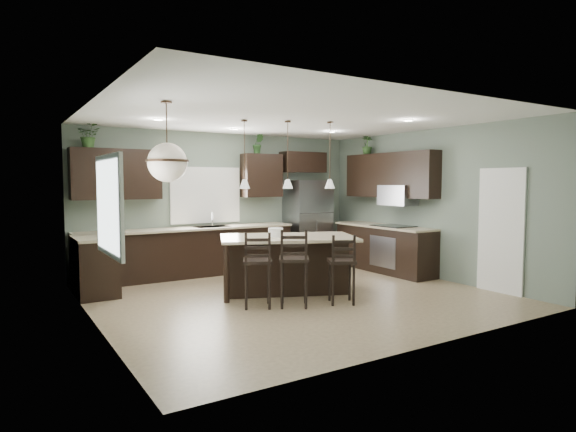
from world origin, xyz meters
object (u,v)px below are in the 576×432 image
(plant_back_left, at_px, (89,136))
(bar_stool_center, at_px, (294,268))
(bar_stool_left, at_px, (258,269))
(bar_stool_right, at_px, (342,269))
(serving_dish, at_px, (276,232))
(refrigerator, at_px, (307,222))
(kitchen_island, at_px, (288,264))

(plant_back_left, bearing_deg, bar_stool_center, -54.14)
(bar_stool_left, bearing_deg, plant_back_left, 148.57)
(bar_stool_right, bearing_deg, serving_dish, 140.91)
(refrigerator, distance_m, bar_stool_center, 3.71)
(kitchen_island, distance_m, bar_stool_right, 1.09)
(bar_stool_left, bearing_deg, refrigerator, 71.88)
(bar_stool_center, distance_m, bar_stool_right, 0.73)
(kitchen_island, xyz_separation_m, bar_stool_left, (-0.88, -0.58, 0.09))
(kitchen_island, relative_size, serving_dish, 9.04)
(serving_dish, relative_size, bar_stool_right, 0.23)
(refrigerator, bearing_deg, serving_dish, -134.49)
(kitchen_island, bearing_deg, refrigerator, 72.35)
(bar_stool_right, bearing_deg, bar_stool_left, -173.75)
(bar_stool_left, xyz_separation_m, bar_stool_center, (0.47, -0.24, 0.02))
(bar_stool_right, xyz_separation_m, plant_back_left, (-2.92, 3.30, 2.09))
(refrigerator, relative_size, bar_stool_center, 1.62)
(serving_dish, relative_size, plant_back_left, 0.57)
(bar_stool_left, distance_m, bar_stool_right, 1.26)
(plant_back_left, bearing_deg, bar_stool_right, -48.53)
(serving_dish, distance_m, bar_stool_center, 1.02)
(bar_stool_left, height_order, plant_back_left, plant_back_left)
(refrigerator, height_order, serving_dish, refrigerator)
(serving_dish, height_order, bar_stool_center, bar_stool_center)
(bar_stool_center, relative_size, plant_back_left, 2.71)
(serving_dish, height_order, bar_stool_right, serving_dish)
(serving_dish, relative_size, bar_stool_center, 0.21)
(refrigerator, xyz_separation_m, bar_stool_left, (-2.69, -2.70, -0.37))
(serving_dish, relative_size, bar_stool_left, 0.22)
(bar_stool_center, xyz_separation_m, bar_stool_right, (0.70, -0.23, -0.05))
(bar_stool_center, distance_m, plant_back_left, 4.31)
(kitchen_island, distance_m, bar_stool_left, 1.06)
(serving_dish, bearing_deg, plant_back_left, 138.39)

